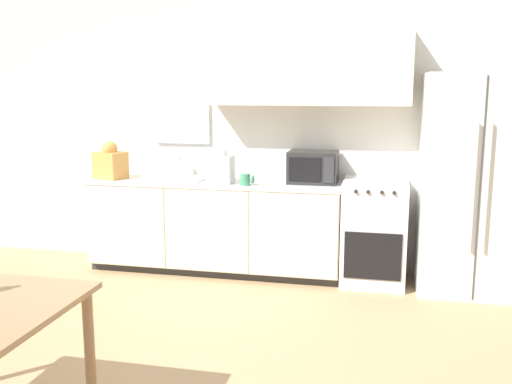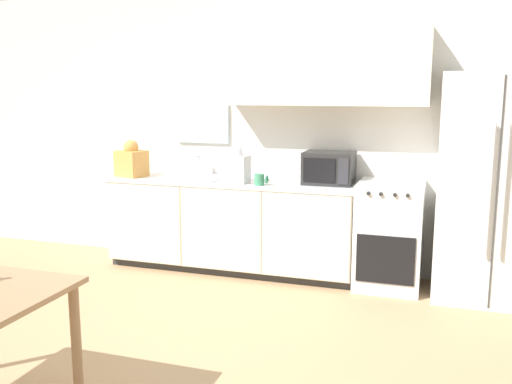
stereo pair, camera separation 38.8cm
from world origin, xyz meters
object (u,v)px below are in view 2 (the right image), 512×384
(microwave, at_px, (329,168))
(coffee_mug, at_px, (260,180))
(refrigerator, at_px, (493,188))
(oven_range, at_px, (389,235))

(microwave, bearing_deg, coffee_mug, -154.13)
(refrigerator, height_order, microwave, refrigerator)
(refrigerator, relative_size, microwave, 4.17)
(microwave, distance_m, coffee_mug, 0.64)
(oven_range, distance_m, microwave, 0.81)
(oven_range, height_order, coffee_mug, coffee_mug)
(coffee_mug, bearing_deg, microwave, 25.87)
(oven_range, bearing_deg, refrigerator, -2.32)
(microwave, height_order, coffee_mug, microwave)
(oven_range, height_order, microwave, microwave)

